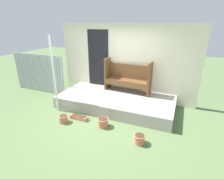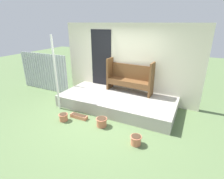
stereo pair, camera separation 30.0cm
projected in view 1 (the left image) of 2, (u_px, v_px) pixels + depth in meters
The scene contains 10 objects.
ground_plane at pixel (102, 118), 5.09m from camera, with size 24.00×24.00×0.00m, color #5B7547.
porch_slab at pixel (116, 102), 5.70m from camera, with size 3.67×1.66×0.37m.
house_wall at pixel (124, 63), 6.05m from camera, with size 4.87×0.08×2.60m.
fence_corrugated at pixel (39, 73), 6.84m from camera, with size 2.35×0.05×1.49m.
support_post at pixel (54, 75), 5.15m from camera, with size 0.06×0.06×2.29m.
bench at pixel (128, 76), 5.88m from camera, with size 1.59×0.49×1.10m.
flower_pot_left at pixel (63, 119), 4.84m from camera, with size 0.26×0.26×0.21m.
flower_pot_middle at pixel (103, 122), 4.64m from camera, with size 0.31×0.31×0.24m.
flower_pot_right at pixel (139, 139), 3.99m from camera, with size 0.27×0.27×0.22m.
planter_box_rect at pixel (79, 117), 5.02m from camera, with size 0.53×0.16×0.11m.
Camera 1 is at (1.99, -3.98, 2.61)m, focal length 28.00 mm.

